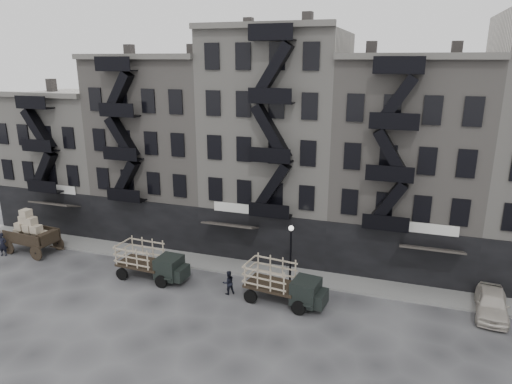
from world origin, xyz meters
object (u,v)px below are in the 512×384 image
(pedestrian_west, at_px, (3,245))
(stake_truck_east, at_px, (283,281))
(car_east, at_px, (492,303))
(wagon, at_px, (30,228))
(stake_truck_west, at_px, (150,259))
(pedestrian_mid, at_px, (228,283))

(pedestrian_west, bearing_deg, stake_truck_east, -19.04)
(car_east, bearing_deg, pedestrian_west, -170.36)
(wagon, height_order, pedestrian_west, wagon)
(stake_truck_west, distance_m, pedestrian_mid, 6.10)
(car_east, bearing_deg, wagon, -172.38)
(stake_truck_east, height_order, pedestrian_west, stake_truck_east)
(pedestrian_west, bearing_deg, car_east, -14.88)
(stake_truck_east, distance_m, car_east, 12.74)
(wagon, xyz_separation_m, car_east, (33.76, 1.38, -1.29))
(stake_truck_east, bearing_deg, pedestrian_mid, -171.32)
(wagon, bearing_deg, pedestrian_west, -135.31)
(pedestrian_mid, bearing_deg, stake_truck_west, -44.91)
(car_east, distance_m, pedestrian_mid, 16.38)
(stake_truck_east, distance_m, pedestrian_west, 22.92)
(stake_truck_west, xyz_separation_m, stake_truck_east, (9.76, -0.26, 0.03))
(stake_truck_east, xyz_separation_m, car_east, (12.45, 2.62, -0.73))
(stake_truck_west, relative_size, car_east, 1.16)
(wagon, bearing_deg, stake_truck_east, 1.82)
(car_east, relative_size, pedestrian_west, 2.39)
(stake_truck_west, distance_m, car_east, 22.34)
(wagon, distance_m, pedestrian_west, 2.35)
(stake_truck_east, bearing_deg, wagon, -176.26)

